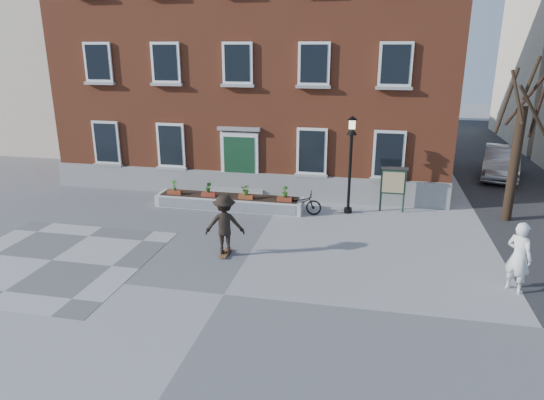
% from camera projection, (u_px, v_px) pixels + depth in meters
% --- Properties ---
extents(ground, '(100.00, 100.00, 0.00)m').
position_uv_depth(ground, '(224.00, 295.00, 13.22)').
color(ground, gray).
rests_on(ground, ground).
extents(checker_patch, '(6.00, 6.00, 0.01)m').
position_uv_depth(checker_patch, '(52.00, 260.00, 15.33)').
color(checker_patch, '#5A5A5D').
rests_on(checker_patch, ground).
extents(distant_building, '(10.00, 12.00, 13.00)m').
position_uv_depth(distant_building, '(58.00, 46.00, 33.43)').
color(distant_building, beige).
rests_on(distant_building, ground).
extents(bicycle, '(1.83, 0.70, 0.95)m').
position_uv_depth(bicycle, '(299.00, 203.00, 19.43)').
color(bicycle, black).
rests_on(bicycle, ground).
extents(parked_car, '(2.74, 5.08, 1.59)m').
position_uv_depth(parked_car, '(501.00, 162.00, 24.86)').
color(parked_car, '#B5B7BA').
rests_on(parked_car, ground).
extents(bystander, '(0.85, 0.87, 2.01)m').
position_uv_depth(bystander, '(519.00, 257.00, 13.15)').
color(bystander, white).
rests_on(bystander, ground).
extents(brick_building, '(18.40, 10.85, 12.60)m').
position_uv_depth(brick_building, '(264.00, 50.00, 24.74)').
color(brick_building, '#964529').
rests_on(brick_building, ground).
extents(planter_assembly, '(6.20, 1.12, 1.15)m').
position_uv_depth(planter_assembly, '(229.00, 201.00, 20.21)').
color(planter_assembly, silver).
rests_on(planter_assembly, ground).
extents(bare_tree, '(1.83, 1.83, 6.16)m').
position_uv_depth(bare_tree, '(517.00, 149.00, 18.08)').
color(bare_tree, black).
rests_on(bare_tree, ground).
extents(lamp_post, '(0.40, 0.40, 3.93)m').
position_uv_depth(lamp_post, '(351.00, 151.00, 18.97)').
color(lamp_post, black).
rests_on(lamp_post, ground).
extents(notice_board, '(1.10, 0.16, 1.87)m').
position_uv_depth(notice_board, '(393.00, 182.00, 19.49)').
color(notice_board, '#172E21').
rests_on(notice_board, ground).
extents(skateboarder, '(1.39, 0.99, 2.03)m').
position_uv_depth(skateboarder, '(225.00, 224.00, 15.43)').
color(skateboarder, brown).
rests_on(skateboarder, ground).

